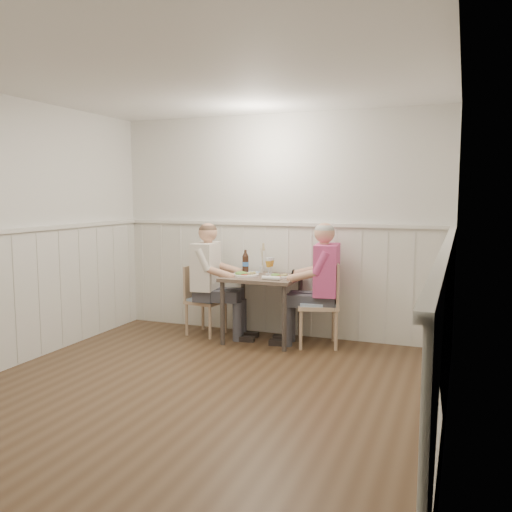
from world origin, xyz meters
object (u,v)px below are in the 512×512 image
Objects in this scene: beer_bottle at (245,263)px; grass_vase at (261,259)px; chair_right at (323,301)px; diner_cream at (209,289)px; man_in_pink at (323,294)px; chair_left at (203,297)px; dining_table at (262,286)px.

grass_vase is at bearing 25.43° from beer_bottle.
grass_vase reaches higher than chair_right.
chair_right is at bearing 4.76° from diner_cream.
man_in_pink is 1.01m from beer_bottle.
beer_bottle is at bearing 31.80° from diner_cream.
man_in_pink is (1.47, -0.00, 0.14)m from chair_left.
dining_table is at bearing -32.77° from beer_bottle.
diner_cream reaches higher than beer_bottle.
chair_left is 0.59× the size of man_in_pink.
chair_left is 0.67m from beer_bottle.
grass_vase is (0.53, 0.31, 0.34)m from diner_cream.
chair_left is (-0.78, 0.05, -0.19)m from dining_table.
beer_bottle reaches higher than chair_right.
beer_bottle reaches higher than chair_left.
beer_bottle is (0.36, 0.23, 0.30)m from diner_cream.
diner_cream is at bearing -34.96° from chair_left.
diner_cream is at bearing -175.24° from chair_right.
dining_table is 0.69m from man_in_pink.
chair_left is 0.85m from grass_vase.
grass_vase is (-0.80, 0.21, 0.33)m from man_in_pink.
beer_bottle is (0.50, 0.13, 0.42)m from chair_left.
chair_right is 1.34m from diner_cream.
dining_table is 1.00× the size of chair_left.
man_in_pink is at bearing 4.08° from dining_table.
man_in_pink reaches higher than dining_table.
beer_bottle is at bearing 172.31° from man_in_pink.
diner_cream is 5.06× the size of beer_bottle.
diner_cream is 0.70m from grass_vase.
dining_table is 0.59× the size of man_in_pink.
dining_table is 0.71m from chair_right.
diner_cream is 0.52m from beer_bottle.
grass_vase reaches higher than chair_left.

